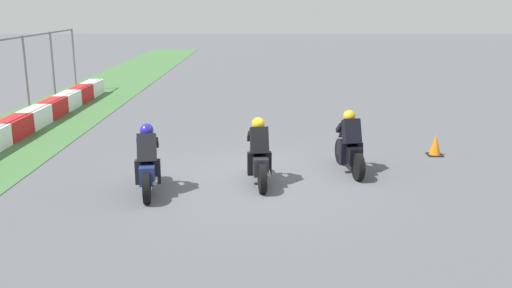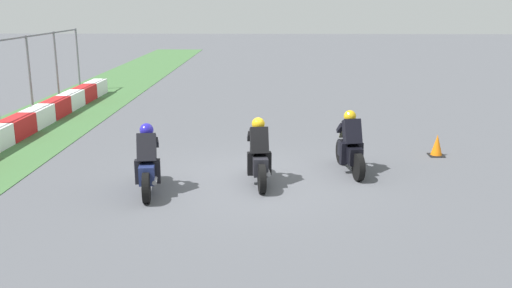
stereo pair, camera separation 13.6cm
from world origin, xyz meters
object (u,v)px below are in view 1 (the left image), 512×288
at_px(rider_lane_b, 259,157).
at_px(traffic_cone, 435,145).
at_px(rider_lane_a, 350,147).
at_px(rider_lane_c, 148,165).

height_order(rider_lane_b, traffic_cone, rider_lane_b).
xyz_separation_m(rider_lane_a, rider_lane_c, (-1.59, 4.60, 0.00)).
height_order(rider_lane_a, rider_lane_c, same).
distance_m(rider_lane_a, rider_lane_b, 2.39).
height_order(rider_lane_c, traffic_cone, rider_lane_c).
bearing_deg(rider_lane_b, traffic_cone, -69.74).
bearing_deg(rider_lane_a, rider_lane_b, 103.83).
relative_size(rider_lane_a, rider_lane_c, 1.00).
xyz_separation_m(rider_lane_a, traffic_cone, (1.51, -2.55, -0.35)).
height_order(rider_lane_a, traffic_cone, rider_lane_a).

